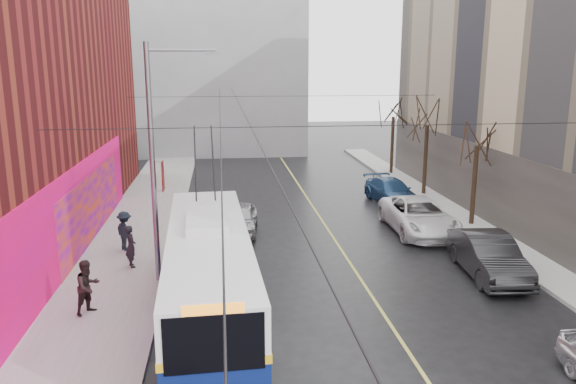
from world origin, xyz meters
The scene contains 18 objects.
sidewalk_left centered at (-8.00, 12.00, 0.07)m, with size 4.00×60.00×0.15m, color gray.
sidewalk_right centered at (9.00, 12.00, 0.07)m, with size 2.00×60.00×0.15m, color gray.
lane_line centered at (1.50, 14.00, 0.00)m, with size 0.12×50.00×0.01m, color #BFB74C.
building_far centered at (-6.00, 44.99, 9.02)m, with size 20.50×12.10×18.00m.
streetlight_pole centered at (-6.14, 10.00, 4.85)m, with size 2.65×0.60×9.00m.
catenary_wires centered at (-2.54, 14.77, 6.25)m, with size 18.00×60.00×0.22m.
tree_near centered at (9.00, 16.00, 4.98)m, with size 3.20×3.20×6.40m.
tree_mid centered at (9.00, 23.00, 5.25)m, with size 3.20×3.20×6.68m.
tree_far centered at (9.00, 30.00, 5.14)m, with size 3.20×3.20×6.57m.
pigeons_flying centered at (-2.62, 10.03, 7.30)m, with size 2.20×3.34×1.34m.
trolleybus centered at (-4.29, 6.76, 1.60)m, with size 3.20×12.22×5.74m.
parked_car_b centered at (6.58, 9.25, 0.84)m, with size 1.78×5.09×1.68m, color black.
parked_car_c centered at (5.91, 15.31, 0.84)m, with size 2.78×6.02×1.67m, color silver.
parked_car_d centered at (6.35, 21.31, 0.72)m, with size 2.02×4.97×1.44m, color navy.
following_car centered at (-2.98, 16.32, 0.72)m, with size 1.71×4.24×1.44m, color #9A9A9F.
pedestrian_a centered at (-7.54, 11.59, 1.02)m, with size 0.64×0.42×1.75m, color black.
pedestrian_b centered at (-8.28, 7.31, 1.07)m, with size 0.89×0.70×1.84m, color black.
pedestrian_c centered at (-8.12, 13.79, 1.03)m, with size 1.13×0.65×1.76m, color black.
Camera 1 is at (-3.79, -10.66, 8.24)m, focal length 35.00 mm.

